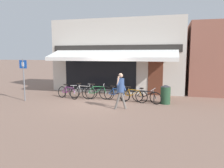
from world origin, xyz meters
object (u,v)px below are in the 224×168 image
(bicycle_orange, at_px, (133,95))
(pedestrian_adult, at_px, (121,87))
(bicycle_purple, at_px, (68,92))
(bicycle_black, at_px, (146,96))
(bicycle_silver, at_px, (83,92))
(litter_bin, at_px, (165,94))
(bicycle_green, at_px, (97,92))
(bicycle_blue, at_px, (116,94))
(parking_sign, at_px, (24,75))

(bicycle_orange, xyz_separation_m, pedestrian_adult, (-0.30, -1.57, 0.66))
(bicycle_purple, relative_size, bicycle_black, 0.97)
(bicycle_silver, relative_size, litter_bin, 1.81)
(bicycle_black, xyz_separation_m, pedestrian_adult, (-1.00, -1.50, 0.67))
(bicycle_green, relative_size, bicycle_orange, 1.04)
(pedestrian_adult, bearing_deg, bicycle_orange, -102.98)
(bicycle_green, relative_size, bicycle_blue, 1.07)
(parking_sign, bearing_deg, bicycle_silver, 27.22)
(pedestrian_adult, bearing_deg, parking_sign, -6.42)
(pedestrian_adult, bearing_deg, bicycle_black, -126.10)
(bicycle_silver, xyz_separation_m, parking_sign, (-2.79, -1.43, 1.00))
(bicycle_blue, xyz_separation_m, parking_sign, (-4.80, -1.33, 1.03))
(bicycle_purple, bearing_deg, bicycle_blue, 20.94)
(bicycle_silver, distance_m, litter_bin, 4.61)
(bicycle_orange, xyz_separation_m, litter_bin, (1.67, 0.06, 0.12))
(bicycle_blue, distance_m, parking_sign, 5.08)
(bicycle_purple, relative_size, bicycle_green, 0.94)
(bicycle_purple, relative_size, pedestrian_adult, 0.95)
(bicycle_green, bearing_deg, bicycle_black, -16.03)
(bicycle_orange, bearing_deg, bicycle_silver, -168.93)
(bicycle_purple, height_order, litter_bin, litter_bin)
(bicycle_green, height_order, pedestrian_adult, pedestrian_adult)
(bicycle_orange, height_order, bicycle_black, bicycle_orange)
(bicycle_black, height_order, litter_bin, litter_bin)
(bicycle_blue, xyz_separation_m, pedestrian_adult, (0.63, -1.72, 0.67))
(bicycle_green, distance_m, bicycle_orange, 2.05)
(bicycle_silver, relative_size, parking_sign, 0.78)
(pedestrian_adult, height_order, parking_sign, parking_sign)
(litter_bin, xyz_separation_m, parking_sign, (-7.39, -1.24, 0.90))
(bicycle_green, height_order, bicycle_black, bicycle_green)
(bicycle_green, height_order, litter_bin, litter_bin)
(bicycle_purple, xyz_separation_m, bicycle_green, (1.70, 0.13, 0.04))
(bicycle_orange, relative_size, parking_sign, 0.73)
(bicycle_silver, distance_m, pedestrian_adult, 3.27)
(bicycle_blue, bearing_deg, bicycle_purple, -159.44)
(bicycle_blue, bearing_deg, pedestrian_adult, -51.60)
(bicycle_purple, relative_size, bicycle_orange, 0.97)
(bicycle_purple, bearing_deg, litter_bin, 18.91)
(bicycle_blue, bearing_deg, litter_bin, 16.33)
(bicycle_blue, relative_size, bicycle_black, 0.96)
(bicycle_silver, height_order, bicycle_green, bicycle_silver)
(litter_bin, height_order, parking_sign, parking_sign)
(bicycle_purple, bearing_deg, parking_sign, -129.77)
(parking_sign, bearing_deg, bicycle_black, 9.76)
(bicycle_green, relative_size, litter_bin, 1.75)
(bicycle_purple, distance_m, parking_sign, 2.54)
(parking_sign, bearing_deg, bicycle_green, 20.08)
(bicycle_silver, xyz_separation_m, bicycle_black, (3.64, -0.33, -0.03))
(litter_bin, bearing_deg, bicycle_purple, -179.78)
(pedestrian_adult, bearing_deg, bicycle_silver, -36.93)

